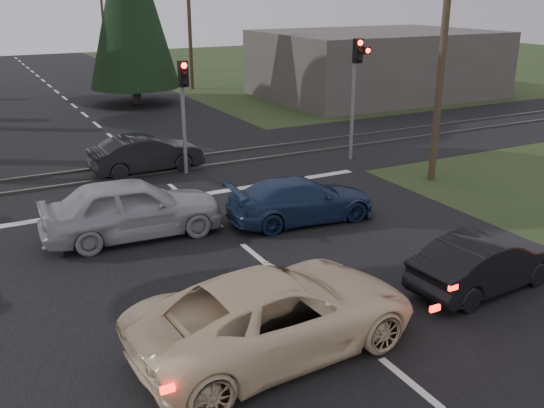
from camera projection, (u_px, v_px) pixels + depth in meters
ground at (318, 307)px, 12.93m from camera, size 120.00×120.00×0.00m
road at (167, 183)px, 21.27m from camera, size 14.00×100.00×0.01m
rail_corridor at (150, 169)px, 22.94m from camera, size 120.00×8.00×0.01m
stop_line at (185, 197)px, 19.77m from camera, size 13.00×0.35×0.00m
rail_near at (157, 173)px, 22.26m from camera, size 120.00×0.12×0.10m
rail_far at (144, 163)px, 23.59m from camera, size 120.00×0.12×0.10m
traffic_signal_right at (357, 76)px, 23.05m from camera, size 0.68×0.48×4.70m
traffic_signal_center at (184, 98)px, 21.35m from camera, size 0.32×0.48×4.10m
utility_pole_near at (443, 43)px, 20.10m from camera, size 1.80×0.26×9.00m
utility_pole_mid at (189, 17)px, 40.12m from camera, size 1.80×0.26×9.00m
utility_pole_far at (102, 8)px, 60.97m from camera, size 1.80×0.26×9.00m
building_right at (376, 63)px, 38.54m from camera, size 14.00×10.00×4.00m
cream_coupe at (276, 313)px, 11.16m from camera, size 5.70×2.95×1.54m
dark_hatchback at (486, 263)px, 13.55m from camera, size 3.92×1.65×1.26m
silver_car at (132, 208)px, 16.39m from camera, size 4.95×2.22×1.65m
blue_sedan at (302, 200)px, 17.59m from camera, size 4.54×2.19×1.27m
dark_car_far at (146, 154)px, 22.38m from camera, size 4.21×1.69×1.36m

